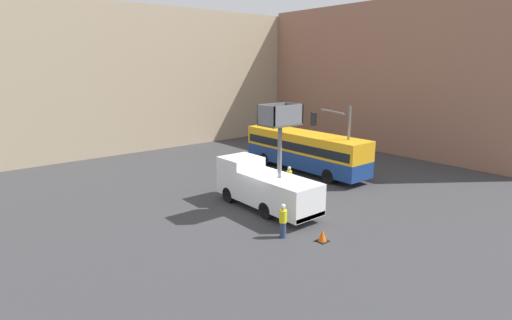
# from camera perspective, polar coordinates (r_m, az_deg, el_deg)

# --- Properties ---
(ground_plane) EXTENTS (120.00, 120.00, 0.00)m
(ground_plane) POSITION_cam_1_polar(r_m,az_deg,el_deg) (23.84, 1.02, -7.22)
(ground_plane) COLOR #38383A
(building_backdrop_far) EXTENTS (44.00, 10.00, 13.94)m
(building_backdrop_far) POSITION_cam_1_polar(r_m,az_deg,el_deg) (44.44, -20.78, 10.79)
(building_backdrop_far) COLOR tan
(building_backdrop_far) RESTS_ON ground_plane
(building_backdrop_side) EXTENTS (10.00, 28.00, 14.29)m
(building_backdrop_side) POSITION_cam_1_polar(r_m,az_deg,el_deg) (45.11, 20.37, 11.08)
(building_backdrop_side) COLOR #936651
(building_backdrop_side) RESTS_ON ground_plane
(utility_truck) EXTENTS (2.27, 7.15, 6.34)m
(utility_truck) POSITION_cam_1_polar(r_m,az_deg,el_deg) (23.66, 1.25, -3.51)
(utility_truck) COLOR white
(utility_truck) RESTS_ON ground_plane
(city_bus) EXTENTS (2.55, 11.32, 3.14)m
(city_bus) POSITION_cam_1_polar(r_m,az_deg,el_deg) (32.12, 6.94, 1.60)
(city_bus) COLOR navy
(city_bus) RESTS_ON ground_plane
(traffic_light_pole) EXTENTS (3.06, 2.81, 5.53)m
(traffic_light_pole) POSITION_cam_1_polar(r_m,az_deg,el_deg) (28.84, 11.32, 3.90)
(traffic_light_pole) COLOR slate
(traffic_light_pole) RESTS_ON ground_plane
(road_worker_near_truck) EXTENTS (0.38, 0.38, 1.77)m
(road_worker_near_truck) POSITION_cam_1_polar(r_m,az_deg,el_deg) (20.05, 3.88, -8.68)
(road_worker_near_truck) COLOR navy
(road_worker_near_truck) RESTS_ON ground_plane
(road_worker_directing) EXTENTS (0.38, 0.38, 1.75)m
(road_worker_directing) POSITION_cam_1_polar(r_m,az_deg,el_deg) (27.16, 4.75, -2.71)
(road_worker_directing) COLOR navy
(road_worker_directing) RESTS_ON ground_plane
(traffic_cone_near_truck) EXTENTS (0.54, 0.54, 0.62)m
(traffic_cone_near_truck) POSITION_cam_1_polar(r_m,az_deg,el_deg) (20.09, 9.47, -10.63)
(traffic_cone_near_truck) COLOR black
(traffic_cone_near_truck) RESTS_ON ground_plane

